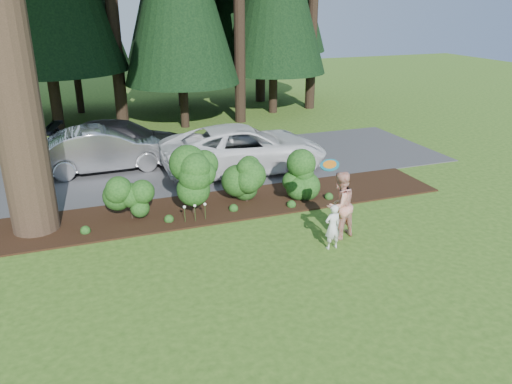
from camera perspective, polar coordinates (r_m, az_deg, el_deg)
ground at (r=12.63m, az=-2.99°, el=-7.51°), size 80.00×80.00×0.00m
mulch_bed at (r=15.45m, az=-6.60°, el=-1.96°), size 16.00×2.50×0.05m
driveway at (r=19.36m, az=-9.66°, el=2.67°), size 22.00×6.00×0.03m
shrub_row at (r=15.24m, az=-3.82°, el=0.98°), size 6.53×1.60×1.61m
lily_cluster at (r=14.44m, az=-7.02°, el=-1.64°), size 0.69×0.09×0.57m
car_silver_wagon at (r=19.44m, az=-16.93°, el=4.69°), size 5.00×1.87×1.63m
car_white_suv at (r=18.59m, az=-1.31°, el=5.01°), size 6.27×3.08×1.71m
car_dark_suv at (r=20.45m, az=-15.01°, el=5.61°), size 5.82×3.34×1.59m
child at (r=12.95m, az=8.74°, el=-3.95°), size 0.47×0.33×1.22m
adult at (r=13.46m, az=9.54°, el=-1.50°), size 1.09×0.96×1.87m
frisbee at (r=12.62m, az=8.42°, el=3.08°), size 0.50×0.47×0.26m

